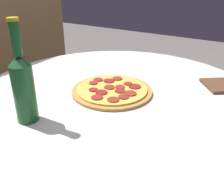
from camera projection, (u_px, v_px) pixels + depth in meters
table at (117, 134)px, 0.98m from camera, size 1.02×1.02×0.72m
pizza at (112, 90)px, 0.88m from camera, size 0.28×0.28×0.02m
beer_bottle at (23, 85)px, 0.68m from camera, size 0.06×0.06×0.29m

